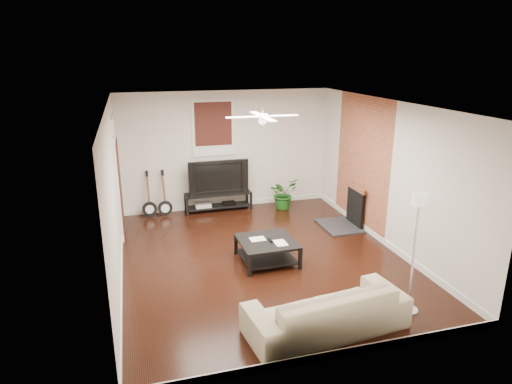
{
  "coord_description": "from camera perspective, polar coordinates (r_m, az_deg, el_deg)",
  "views": [
    {
      "loc": [
        -2.16,
        -7.24,
        3.63
      ],
      "look_at": [
        0.0,
        0.4,
        1.15
      ],
      "focal_mm": 31.49,
      "sensor_mm": 36.0,
      "label": 1
    }
  ],
  "objects": [
    {
      "name": "room",
      "position": [
        7.88,
        0.79,
        0.9
      ],
      "size": [
        5.01,
        6.01,
        2.81
      ],
      "color": "black",
      "rests_on": "ground"
    },
    {
      "name": "guitar_right",
      "position": [
        10.45,
        -11.57,
        -0.22
      ],
      "size": [
        0.36,
        0.27,
        1.08
      ],
      "primitive_type": null,
      "rotation": [
        0.0,
        0.0,
        0.11
      ],
      "color": "black",
      "rests_on": "floor"
    },
    {
      "name": "door_left",
      "position": [
        9.45,
        -17.09,
        1.98
      ],
      "size": [
        0.08,
        1.0,
        2.5
      ],
      "primitive_type": "cube",
      "color": "white",
      "rests_on": "wall_left"
    },
    {
      "name": "sofa",
      "position": [
        6.32,
        8.95,
        -14.43
      ],
      "size": [
        2.3,
        1.13,
        0.65
      ],
      "primitive_type": "imported",
      "rotation": [
        0.0,
        0.0,
        3.26
      ],
      "color": "tan",
      "rests_on": "floor"
    },
    {
      "name": "guitar_left",
      "position": [
        10.46,
        -13.49,
        -0.33
      ],
      "size": [
        0.33,
        0.24,
        1.08
      ],
      "primitive_type": null,
      "rotation": [
        0.0,
        0.0,
        0.01
      ],
      "color": "black",
      "rests_on": "floor"
    },
    {
      "name": "window_back",
      "position": [
        10.51,
        -5.44,
        8.07
      ],
      "size": [
        1.0,
        0.06,
        1.3
      ],
      "primitive_type": "cube",
      "color": "#37100F",
      "rests_on": "wall_back"
    },
    {
      "name": "tv_stand",
      "position": [
        10.75,
        -4.82,
        -1.21
      ],
      "size": [
        1.57,
        0.42,
        0.44
      ],
      "primitive_type": "cube",
      "color": "black",
      "rests_on": "floor"
    },
    {
      "name": "potted_plant",
      "position": [
        10.82,
        3.49,
        -0.19
      ],
      "size": [
        0.86,
        0.82,
        0.75
      ],
      "primitive_type": "imported",
      "rotation": [
        0.0,
        0.0,
        0.45
      ],
      "color": "#1A5518",
      "rests_on": "floor"
    },
    {
      "name": "ceiling_fan",
      "position": [
        7.62,
        0.83,
        9.58
      ],
      "size": [
        1.24,
        1.24,
        0.32
      ],
      "primitive_type": null,
      "color": "white",
      "rests_on": "ceiling"
    },
    {
      "name": "floor_lamp",
      "position": [
        6.75,
        19.4,
        -7.52
      ],
      "size": [
        0.33,
        0.33,
        1.81
      ],
      "primitive_type": null,
      "rotation": [
        0.0,
        0.0,
        0.12
      ],
      "color": "silver",
      "rests_on": "floor"
    },
    {
      "name": "brick_accent",
      "position": [
        9.72,
        13.3,
        3.61
      ],
      "size": [
        0.02,
        2.2,
        2.8
      ],
      "primitive_type": "cube",
      "color": "#9E5633",
      "rests_on": "floor"
    },
    {
      "name": "tv",
      "position": [
        10.59,
        -4.92,
        2.04
      ],
      "size": [
        1.41,
        0.18,
        0.81
      ],
      "primitive_type": "imported",
      "color": "black",
      "rests_on": "tv_stand"
    },
    {
      "name": "fireplace",
      "position": [
        9.85,
        11.45,
        -1.8
      ],
      "size": [
        0.8,
        1.1,
        0.92
      ],
      "primitive_type": "cube",
      "color": "black",
      "rests_on": "floor"
    },
    {
      "name": "coffee_table",
      "position": [
        8.16,
        1.39,
        -7.49
      ],
      "size": [
        1.0,
        1.0,
        0.41
      ],
      "primitive_type": "cube",
      "rotation": [
        0.0,
        0.0,
        0.02
      ],
      "color": "black",
      "rests_on": "floor"
    }
  ]
}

